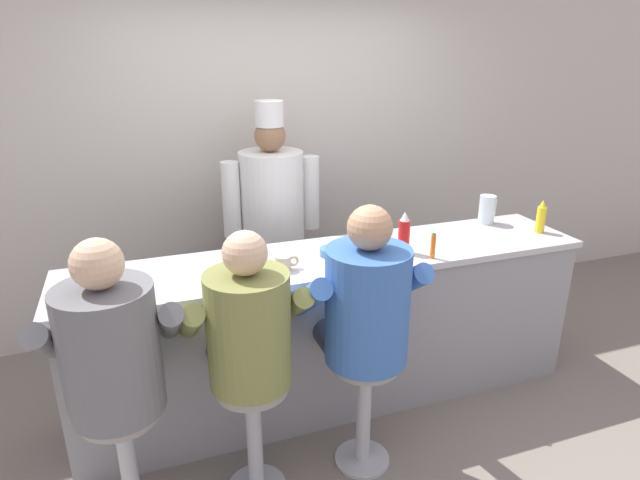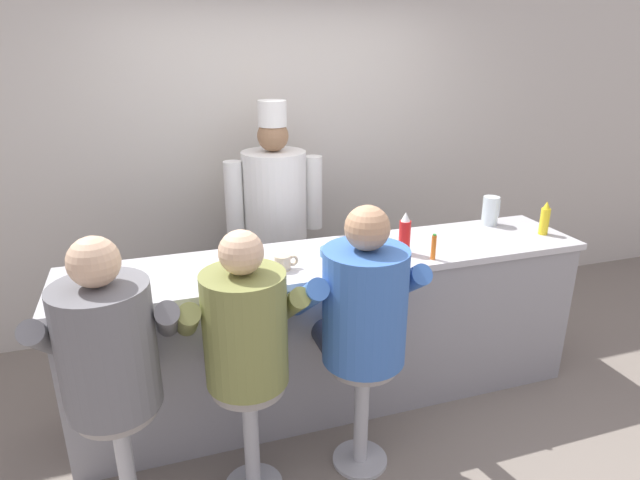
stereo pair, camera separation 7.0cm
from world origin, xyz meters
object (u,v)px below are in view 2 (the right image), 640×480
(breakfast_plate, at_px, (231,264))
(ketchup_bottle_red, at_px, (405,234))
(coffee_mug_tan, at_px, (283,262))
(diner_seated_blue, at_px, (362,311))
(diner_seated_olive, at_px, (245,335))
(cereal_bowl, at_px, (332,252))
(diner_seated_grey, at_px, (109,353))
(mustard_bottle_yellow, at_px, (545,219))
(hot_sauce_bottle_orange, at_px, (434,247))
(water_pitcher_clear, at_px, (490,211))
(cook_in_whites_near, at_px, (275,216))

(breakfast_plate, bearing_deg, ketchup_bottle_red, -7.08)
(coffee_mug_tan, relative_size, diner_seated_blue, 0.09)
(ketchup_bottle_red, distance_m, diner_seated_olive, 1.19)
(breakfast_plate, height_order, cereal_bowl, breakfast_plate)
(diner_seated_grey, xyz_separation_m, diner_seated_olive, (0.60, -0.00, -0.02))
(ketchup_bottle_red, relative_size, coffee_mug_tan, 1.88)
(mustard_bottle_yellow, xyz_separation_m, coffee_mug_tan, (-1.79, -0.04, -0.06))
(mustard_bottle_yellow, xyz_separation_m, hot_sauce_bottle_orange, (-0.92, -0.17, -0.03))
(hot_sauce_bottle_orange, distance_m, diner_seated_olive, 1.25)
(cereal_bowl, xyz_separation_m, coffee_mug_tan, (-0.33, -0.11, 0.02))
(breakfast_plate, relative_size, diner_seated_olive, 0.17)
(cereal_bowl, bearing_deg, ketchup_bottle_red, -13.28)
(ketchup_bottle_red, height_order, hot_sauce_bottle_orange, ketchup_bottle_red)
(breakfast_plate, bearing_deg, water_pitcher_clear, 5.64)
(ketchup_bottle_red, xyz_separation_m, diner_seated_olive, (-1.07, -0.48, -0.23))
(ketchup_bottle_red, bearing_deg, breakfast_plate, 172.92)
(ketchup_bottle_red, height_order, breakfast_plate, ketchup_bottle_red)
(cook_in_whites_near, bearing_deg, ketchup_bottle_red, -58.75)
(hot_sauce_bottle_orange, bearing_deg, breakfast_plate, 166.78)
(mustard_bottle_yellow, distance_m, cook_in_whites_near, 1.85)
(cook_in_whites_near, bearing_deg, hot_sauce_bottle_orange, -57.49)
(water_pitcher_clear, bearing_deg, diner_seated_blue, -148.61)
(cereal_bowl, xyz_separation_m, cook_in_whites_near, (-0.15, 0.84, -0.01))
(water_pitcher_clear, bearing_deg, ketchup_bottle_red, -159.29)
(diner_seated_grey, bearing_deg, hot_sauce_bottle_orange, 10.62)
(breakfast_plate, bearing_deg, diner_seated_blue, -47.31)
(coffee_mug_tan, distance_m, diner_seated_grey, 1.03)
(mustard_bottle_yellow, bearing_deg, cereal_bowl, 177.04)
(ketchup_bottle_red, bearing_deg, mustard_bottle_yellow, 1.34)
(diner_seated_olive, bearing_deg, diner_seated_blue, 0.30)
(hot_sauce_bottle_orange, height_order, diner_seated_olive, diner_seated_olive)
(cereal_bowl, bearing_deg, hot_sauce_bottle_orange, -23.99)
(diner_seated_olive, distance_m, diner_seated_blue, 0.60)
(breakfast_plate, distance_m, cook_in_whites_near, 0.93)
(diner_seated_grey, bearing_deg, breakfast_plate, 43.09)
(diner_seated_grey, bearing_deg, water_pitcher_clear, 17.53)
(cereal_bowl, bearing_deg, water_pitcher_clear, 9.56)
(mustard_bottle_yellow, xyz_separation_m, breakfast_plate, (-2.06, 0.10, -0.09))
(diner_seated_blue, bearing_deg, water_pitcher_clear, 31.39)
(ketchup_bottle_red, relative_size, cereal_bowl, 1.73)
(water_pitcher_clear, xyz_separation_m, diner_seated_olive, (-1.88, -0.79, -0.21))
(hot_sauce_bottle_orange, height_order, water_pitcher_clear, water_pitcher_clear)
(ketchup_bottle_red, xyz_separation_m, hot_sauce_bottle_orange, (0.12, -0.14, -0.04))
(ketchup_bottle_red, xyz_separation_m, diner_seated_grey, (-1.67, -0.48, -0.21))
(ketchup_bottle_red, relative_size, hot_sauce_bottle_orange, 1.66)
(ketchup_bottle_red, xyz_separation_m, mustard_bottle_yellow, (1.04, 0.02, -0.02))
(diner_seated_grey, distance_m, cook_in_whites_near, 1.79)
(diner_seated_grey, bearing_deg, mustard_bottle_yellow, 10.48)
(cereal_bowl, height_order, diner_seated_grey, diner_seated_grey)
(diner_seated_olive, bearing_deg, ketchup_bottle_red, 24.12)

